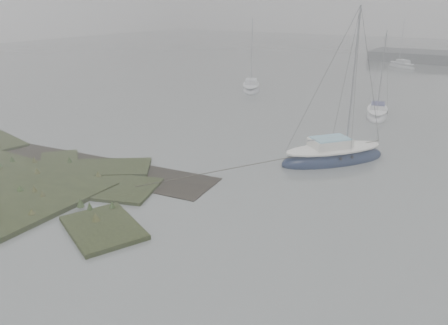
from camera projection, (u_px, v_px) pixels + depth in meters
ground at (334, 95)px, 41.98m from camera, size 160.00×160.00×0.00m
sailboat_main at (333, 156)px, 24.66m from camera, size 5.70×6.25×9.02m
sailboat_white at (377, 113)px, 34.34m from camera, size 2.61×5.17×6.98m
sailboat_far_a at (251, 88)px, 44.28m from camera, size 3.92×5.57×7.54m
sailboat_far_c at (402, 66)px, 59.71m from camera, size 4.76×4.37×6.88m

